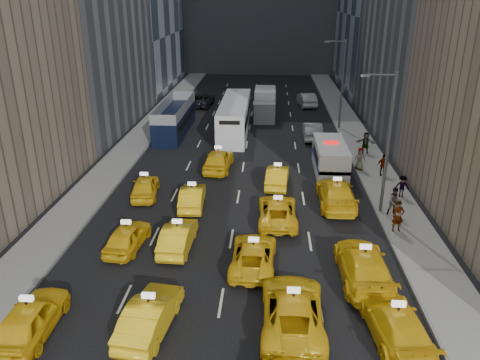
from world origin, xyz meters
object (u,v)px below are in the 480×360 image
object	(u,v)px
double_decker	(175,118)
city_bus	(235,117)
box_truck	(265,104)
nypd_van	(330,159)
pedestrian_0	(398,216)

from	to	relation	value
double_decker	city_bus	bearing A→B (deg)	12.34
double_decker	box_truck	xyz separation A→B (m)	(8.95, 6.86, -0.02)
box_truck	nypd_van	bearing A→B (deg)	-79.47
city_bus	pedestrian_0	world-z (taller)	city_bus
double_decker	pedestrian_0	distance (m)	26.53
double_decker	pedestrian_0	bearing A→B (deg)	-42.03
city_bus	pedestrian_0	size ratio (longest dim) A/B	6.61
pedestrian_0	box_truck	bearing A→B (deg)	97.96
city_bus	nypd_van	bearing A→B (deg)	-53.74
double_decker	box_truck	world-z (taller)	double_decker
double_decker	city_bus	size ratio (longest dim) A/B	0.87
city_bus	box_truck	distance (m)	7.04
nypd_van	box_truck	bearing A→B (deg)	106.92
nypd_van	pedestrian_0	world-z (taller)	nypd_van
nypd_van	box_truck	xyz separation A→B (m)	(-5.34, 17.29, 0.35)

